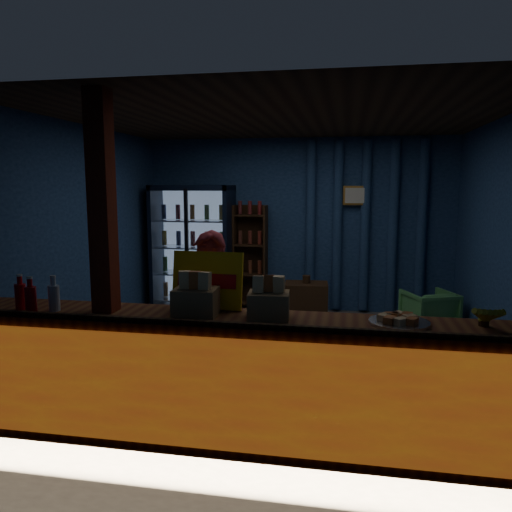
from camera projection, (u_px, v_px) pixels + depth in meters
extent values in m
plane|color=#515154|center=(277.00, 356.00, 5.61)|extent=(4.60, 4.60, 0.00)
plane|color=navy|center=(298.00, 225.00, 7.57)|extent=(4.60, 0.00, 4.60)
plane|color=navy|center=(231.00, 278.00, 3.28)|extent=(4.60, 0.00, 4.60)
plane|color=navy|center=(83.00, 237.00, 5.84)|extent=(0.00, 4.40, 4.40)
plane|color=navy|center=(504.00, 246.00, 5.01)|extent=(0.00, 4.40, 4.40)
plane|color=#472D19|center=(278.00, 118.00, 5.24)|extent=(4.60, 4.60, 0.00)
cube|color=brown|center=(241.00, 380.00, 3.69)|extent=(4.40, 0.55, 0.95)
cube|color=red|center=(232.00, 396.00, 3.41)|extent=(4.35, 0.02, 0.81)
cube|color=#362411|center=(232.00, 325.00, 3.36)|extent=(4.40, 0.04, 0.04)
cube|color=maroon|center=(105.00, 266.00, 3.76)|extent=(0.16, 0.16, 2.60)
cube|color=black|center=(198.00, 246.00, 7.82)|extent=(1.20, 0.06, 1.90)
cube|color=black|center=(157.00, 247.00, 7.66)|extent=(0.06, 0.60, 1.90)
cube|color=black|center=(230.00, 249.00, 7.45)|extent=(0.06, 0.60, 1.90)
cube|color=black|center=(192.00, 188.00, 7.42)|extent=(1.20, 0.60, 0.08)
cube|color=black|center=(194.00, 307.00, 7.68)|extent=(1.20, 0.60, 0.08)
cube|color=#99B2D8|center=(197.00, 247.00, 7.77)|extent=(1.08, 0.02, 1.74)
cube|color=white|center=(187.00, 251.00, 7.28)|extent=(1.12, 0.02, 1.78)
cube|color=black|center=(187.00, 251.00, 7.26)|extent=(0.05, 0.05, 1.80)
cube|color=silver|center=(194.00, 299.00, 7.66)|extent=(1.08, 0.48, 0.02)
cylinder|color=#C2681B|center=(166.00, 289.00, 7.73)|extent=(0.07, 0.07, 0.22)
cylinder|color=#26691A|center=(180.00, 290.00, 7.69)|extent=(0.07, 0.07, 0.22)
cylinder|color=olive|center=(194.00, 290.00, 7.65)|extent=(0.07, 0.07, 0.22)
cylinder|color=navy|center=(208.00, 291.00, 7.61)|extent=(0.07, 0.07, 0.22)
cylinder|color=maroon|center=(222.00, 291.00, 7.57)|extent=(0.07, 0.07, 0.22)
cube|color=silver|center=(194.00, 273.00, 7.61)|extent=(1.08, 0.48, 0.02)
cylinder|color=#26691A|center=(165.00, 264.00, 7.67)|extent=(0.07, 0.07, 0.22)
cylinder|color=olive|center=(179.00, 264.00, 7.63)|extent=(0.07, 0.07, 0.22)
cylinder|color=navy|center=(193.00, 265.00, 7.59)|extent=(0.07, 0.07, 0.22)
cylinder|color=maroon|center=(208.00, 265.00, 7.55)|extent=(0.07, 0.07, 0.22)
cylinder|color=#C2681B|center=(222.00, 265.00, 7.51)|extent=(0.07, 0.07, 0.22)
cube|color=silver|center=(193.00, 247.00, 7.55)|extent=(1.08, 0.48, 0.02)
cylinder|color=olive|center=(165.00, 238.00, 7.61)|extent=(0.07, 0.07, 0.22)
cylinder|color=navy|center=(179.00, 238.00, 7.57)|extent=(0.07, 0.07, 0.22)
cylinder|color=maroon|center=(193.00, 238.00, 7.53)|extent=(0.07, 0.07, 0.22)
cylinder|color=#C2681B|center=(207.00, 239.00, 7.49)|extent=(0.07, 0.07, 0.22)
cylinder|color=#26691A|center=(222.00, 239.00, 7.45)|extent=(0.07, 0.07, 0.22)
cube|color=silver|center=(193.00, 221.00, 7.49)|extent=(1.08, 0.48, 0.02)
cylinder|color=navy|center=(164.00, 212.00, 7.56)|extent=(0.07, 0.07, 0.22)
cylinder|color=maroon|center=(178.00, 212.00, 7.52)|extent=(0.07, 0.07, 0.22)
cylinder|color=#C2681B|center=(192.00, 212.00, 7.48)|extent=(0.07, 0.07, 0.22)
cylinder|color=#26691A|center=(207.00, 212.00, 7.43)|extent=(0.07, 0.07, 0.22)
cylinder|color=olive|center=(221.00, 212.00, 7.39)|extent=(0.07, 0.07, 0.22)
cube|color=#362411|center=(252.00, 257.00, 7.71)|extent=(0.50, 0.02, 1.60)
cube|color=#362411|center=(235.00, 258.00, 7.63)|extent=(0.03, 0.28, 1.60)
cube|color=#362411|center=(265.00, 258.00, 7.55)|extent=(0.03, 0.28, 1.60)
cube|color=#362411|center=(250.00, 303.00, 7.69)|extent=(0.46, 0.26, 0.02)
cube|color=#362411|center=(250.00, 274.00, 7.62)|extent=(0.46, 0.26, 0.02)
cube|color=#362411|center=(250.00, 245.00, 7.56)|extent=(0.46, 0.26, 0.02)
cube|color=#362411|center=(250.00, 215.00, 7.50)|extent=(0.46, 0.26, 0.02)
cylinder|color=navy|center=(311.00, 225.00, 7.47)|extent=(0.14, 0.14, 2.50)
cylinder|color=navy|center=(338.00, 226.00, 7.40)|extent=(0.14, 0.14, 2.50)
cylinder|color=navy|center=(365.00, 226.00, 7.33)|extent=(0.14, 0.14, 2.50)
cylinder|color=navy|center=(393.00, 227.00, 7.26)|extent=(0.14, 0.14, 2.50)
cylinder|color=navy|center=(422.00, 227.00, 7.18)|extent=(0.14, 0.14, 2.50)
cube|color=gold|center=(356.00, 195.00, 7.25)|extent=(0.36, 0.03, 0.28)
cube|color=silver|center=(356.00, 196.00, 7.23)|extent=(0.30, 0.01, 0.22)
imported|color=maroon|center=(212.00, 321.00, 4.20)|extent=(0.60, 0.43, 1.53)
imported|color=#54A855|center=(429.00, 311.00, 6.50)|extent=(0.76, 0.77, 0.54)
cube|color=#362411|center=(306.00, 302.00, 7.01)|extent=(0.63, 0.47, 0.54)
cylinder|color=#362411|center=(306.00, 279.00, 6.97)|extent=(0.11, 0.11, 0.11)
cube|color=yellow|center=(207.00, 280.00, 3.86)|extent=(0.56, 0.13, 0.44)
cube|color=red|center=(207.00, 281.00, 3.84)|extent=(0.47, 0.05, 0.11)
cylinder|color=red|center=(21.00, 297.00, 3.85)|extent=(0.09, 0.09, 0.20)
cylinder|color=red|center=(20.00, 279.00, 3.83)|extent=(0.04, 0.04, 0.08)
cylinder|color=white|center=(19.00, 275.00, 3.83)|extent=(0.04, 0.04, 0.02)
cylinder|color=red|center=(31.00, 300.00, 3.75)|extent=(0.09, 0.09, 0.20)
cylinder|color=red|center=(30.00, 282.00, 3.73)|extent=(0.04, 0.04, 0.08)
cylinder|color=white|center=(29.00, 278.00, 3.73)|extent=(0.04, 0.04, 0.02)
cylinder|color=silver|center=(54.00, 298.00, 3.80)|extent=(0.09, 0.09, 0.20)
cylinder|color=silver|center=(53.00, 280.00, 3.78)|extent=(0.04, 0.04, 0.08)
cylinder|color=white|center=(53.00, 276.00, 3.78)|extent=(0.04, 0.04, 0.02)
cube|color=olive|center=(196.00, 302.00, 3.67)|extent=(0.32, 0.27, 0.20)
cube|color=gold|center=(185.00, 280.00, 3.66)|extent=(0.09, 0.06, 0.13)
cube|color=#B95422|center=(195.00, 280.00, 3.64)|extent=(0.09, 0.06, 0.13)
cube|color=gold|center=(206.00, 280.00, 3.63)|extent=(0.09, 0.06, 0.13)
cube|color=olive|center=(269.00, 305.00, 3.59)|extent=(0.31, 0.27, 0.19)
cube|color=gold|center=(259.00, 284.00, 3.58)|extent=(0.08, 0.06, 0.12)
cube|color=#B95422|center=(269.00, 284.00, 3.57)|extent=(0.08, 0.06, 0.12)
cube|color=gold|center=(279.00, 284.00, 3.56)|extent=(0.08, 0.06, 0.12)
cylinder|color=silver|center=(399.00, 323.00, 3.45)|extent=(0.42, 0.42, 0.02)
cube|color=gold|center=(412.00, 318.00, 3.43)|extent=(0.09, 0.06, 0.05)
cube|color=#B95422|center=(407.00, 316.00, 3.49)|extent=(0.11, 0.11, 0.05)
cube|color=gold|center=(398.00, 315.00, 3.52)|extent=(0.06, 0.09, 0.05)
cube|color=#B95422|center=(390.00, 315.00, 3.51)|extent=(0.11, 0.11, 0.05)
cube|color=gold|center=(387.00, 317.00, 3.46)|extent=(0.09, 0.06, 0.05)
cube|color=#B95422|center=(391.00, 320.00, 3.40)|extent=(0.11, 0.11, 0.05)
cube|color=gold|center=(401.00, 321.00, 3.36)|extent=(0.06, 0.09, 0.05)
cube|color=#B95422|center=(409.00, 320.00, 3.38)|extent=(0.11, 0.11, 0.05)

